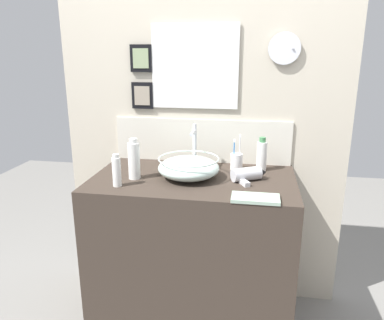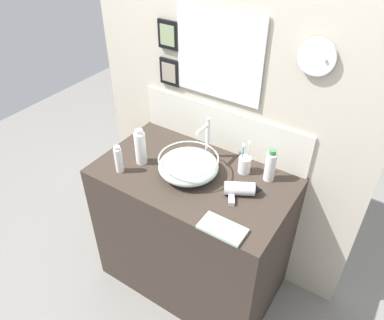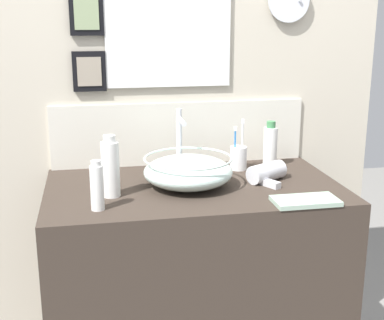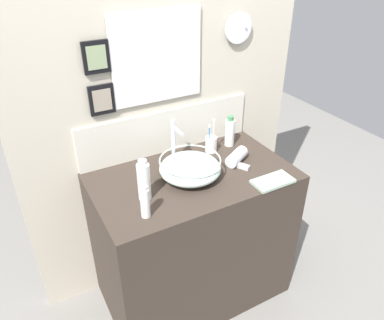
# 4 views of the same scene
# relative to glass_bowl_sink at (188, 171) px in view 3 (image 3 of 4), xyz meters

# --- Properties ---
(vanity_counter) EXTENTS (1.11, 0.65, 0.92)m
(vanity_counter) POSITION_rel_glass_bowl_sink_xyz_m (0.02, 0.01, -0.52)
(vanity_counter) COLOR #382D26
(vanity_counter) RESTS_ON ground
(back_panel) EXTENTS (1.75, 0.10, 2.46)m
(back_panel) POSITION_rel_glass_bowl_sink_xyz_m (0.02, 0.36, 0.26)
(back_panel) COLOR beige
(back_panel) RESTS_ON ground
(glass_bowl_sink) EXTENTS (0.33, 0.33, 0.11)m
(glass_bowl_sink) POSITION_rel_glass_bowl_sink_xyz_m (0.00, 0.00, 0.00)
(glass_bowl_sink) COLOR silver
(glass_bowl_sink) RESTS_ON vanity_counter
(faucet) EXTENTS (0.02, 0.13, 0.26)m
(faucet) POSITION_rel_glass_bowl_sink_xyz_m (0.00, 0.18, 0.09)
(faucet) COLOR silver
(faucet) RESTS_ON vanity_counter
(hair_drier) EXTENTS (0.21, 0.20, 0.07)m
(hair_drier) POSITION_rel_glass_bowl_sink_xyz_m (0.32, 0.01, -0.03)
(hair_drier) COLOR silver
(hair_drier) RESTS_ON vanity_counter
(toothbrush_cup) EXTENTS (0.07, 0.07, 0.21)m
(toothbrush_cup) POSITION_rel_glass_bowl_sink_xyz_m (0.25, 0.19, -0.01)
(toothbrush_cup) COLOR white
(toothbrush_cup) RESTS_ON vanity_counter
(soap_dispenser) EXTENTS (0.06, 0.06, 0.20)m
(soap_dispenser) POSITION_rel_glass_bowl_sink_xyz_m (0.39, 0.20, 0.03)
(soap_dispenser) COLOR white
(soap_dispenser) RESTS_ON vanity_counter
(spray_bottle) EXTENTS (0.04, 0.04, 0.17)m
(spray_bottle) POSITION_rel_glass_bowl_sink_xyz_m (-0.34, -0.19, 0.02)
(spray_bottle) COLOR white
(spray_bottle) RESTS_ON vanity_counter
(shampoo_bottle) EXTENTS (0.06, 0.06, 0.22)m
(shampoo_bottle) POSITION_rel_glass_bowl_sink_xyz_m (-0.29, -0.06, 0.04)
(shampoo_bottle) COLOR white
(shampoo_bottle) RESTS_ON vanity_counter
(hand_towel) EXTENTS (0.22, 0.12, 0.02)m
(hand_towel) POSITION_rel_glass_bowl_sink_xyz_m (0.36, -0.26, -0.05)
(hand_towel) COLOR #99B29E
(hand_towel) RESTS_ON vanity_counter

